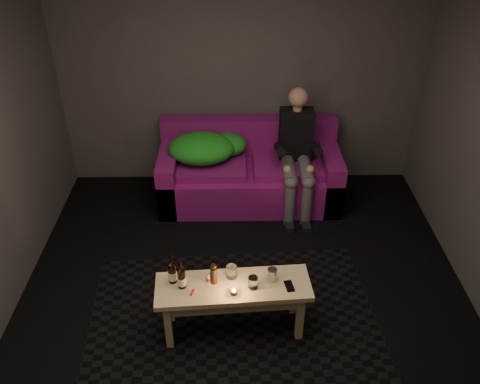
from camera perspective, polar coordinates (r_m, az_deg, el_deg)
The scene contains 17 objects.
floor at distance 4.49m, azimuth 0.57°, elevation -13.50°, with size 4.50×4.50×0.00m, color black.
room at distance 3.89m, azimuth 0.54°, elevation 8.60°, with size 4.50×4.50×4.50m.
rug at distance 4.40m, azimuth -0.72°, elevation -14.53°, with size 2.43×1.77×0.01m, color black.
sofa at distance 5.71m, azimuth 1.05°, elevation 2.16°, with size 1.97×0.89×0.85m.
green_blanket at distance 5.54m, azimuth -3.87°, elevation 4.99°, with size 0.87×0.59×0.30m.
person at distance 5.42m, azimuth 6.40°, elevation 4.68°, with size 0.35×0.82×1.32m.
coffee_table at distance 4.08m, azimuth -0.76°, elevation -11.28°, with size 1.24×0.47×0.50m.
beer_bottle_a at distance 4.01m, azimuth -7.63°, elevation -8.87°, with size 0.07×0.07×0.27m.
beer_bottle_b at distance 3.96m, azimuth -6.58°, elevation -9.53°, with size 0.06×0.06×0.26m.
salt_shaker at distance 4.02m, azimuth -3.51°, elevation -9.56°, with size 0.04×0.04×0.09m, color silver.
pepper_mill at distance 3.99m, azimuth -2.96°, elevation -9.34°, with size 0.05×0.05×0.14m, color black.
tumbler_back at distance 4.05m, azimuth -0.94°, elevation -8.94°, with size 0.09×0.09×0.10m, color white.
tealight at distance 3.93m, azimuth -0.70°, elevation -11.09°, with size 0.06×0.06×0.04m.
tumbler_front at distance 3.96m, azimuth 1.47°, elevation -10.12°, with size 0.08×0.08×0.10m, color white.
steel_cup at distance 4.03m, azimuth 3.63°, elevation -9.23°, with size 0.08×0.08×0.11m, color #B2B4B9.
smartphone at distance 4.02m, azimuth 5.55°, elevation -10.47°, with size 0.06×0.12×0.01m, color black.
red_lighter at distance 3.97m, azimuth -5.37°, elevation -11.12°, with size 0.02×0.07×0.01m, color red.
Camera 1 is at (-0.09, -3.05, 3.29)m, focal length 38.00 mm.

